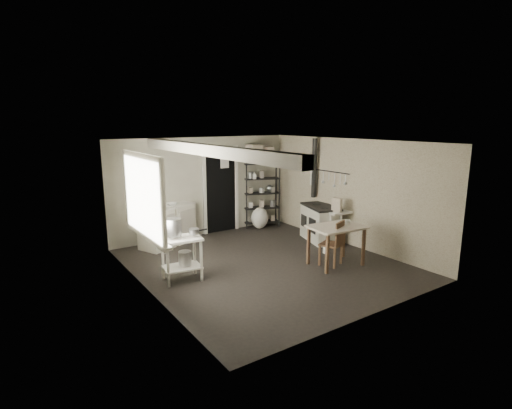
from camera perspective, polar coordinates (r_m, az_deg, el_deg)
floor at (r=7.67m, az=1.27°, el=-8.46°), size 5.00×5.00×0.00m
ceiling at (r=7.20m, az=1.36°, el=8.98°), size 5.00×5.00×0.00m
wall_back at (r=9.46m, az=-7.52°, el=2.56°), size 4.50×0.02×2.30m
wall_front at (r=5.57m, az=16.47°, el=-4.39°), size 4.50×0.02×2.30m
wall_left at (r=6.34m, az=-15.48°, el=-2.36°), size 0.02×5.00×2.30m
wall_right at (r=8.83m, az=13.30°, el=1.67°), size 0.02×5.00×2.30m
window at (r=6.47m, az=-15.98°, el=1.05°), size 0.12×1.76×1.28m
doorway at (r=9.67m, az=-5.03°, el=1.91°), size 0.96×0.10×2.08m
ceiling_beam at (r=6.58m, az=-7.25°, el=7.74°), size 0.18×5.00×0.18m
wallpaper_panel at (r=8.82m, az=13.26°, el=1.67°), size 0.01×5.00×2.30m
utensil_rail at (r=9.14m, az=10.39°, el=4.67°), size 0.06×1.20×0.44m
prep_table at (r=6.90m, az=-10.56°, el=-7.48°), size 0.71×0.56×0.75m
stockpot at (r=6.73m, az=-11.73°, el=-3.21°), size 0.31×0.31×0.29m
saucepan at (r=6.77m, az=-8.84°, el=-3.80°), size 0.19×0.19×0.09m
bucket at (r=6.92m, az=-10.12°, el=-7.53°), size 0.24×0.24×0.24m
base_cabinets at (r=8.90m, az=-12.52°, el=-2.76°), size 1.44×1.05×0.87m
mixing_bowl at (r=8.81m, az=-11.98°, el=0.43°), size 0.34×0.34×0.07m
counter_cup at (r=8.58m, az=-14.69°, el=0.10°), size 0.14×0.14×0.10m
shelf_rack at (r=10.11m, az=0.81°, el=2.10°), size 0.95×0.64×1.87m
shelf_jar at (r=9.86m, az=-0.24°, el=4.29°), size 0.11×0.11×0.19m
storage_box_a at (r=9.80m, az=-0.27°, el=8.04°), size 0.36×0.33×0.23m
storage_box_b at (r=10.08m, az=1.67°, el=8.03°), size 0.32×0.30×0.17m
stove at (r=9.12m, az=9.16°, el=-2.41°), size 0.84×1.14×0.80m
stovepipe at (r=9.37m, az=8.30°, el=5.16°), size 0.12×0.12×1.48m
side_ledge at (r=8.75m, az=11.82°, el=-3.17°), size 0.53×0.33×0.77m
oats_box at (r=8.60m, az=11.50°, el=0.54°), size 0.18×0.23×0.30m
work_table at (r=7.65m, az=11.35°, el=-5.74°), size 1.05×0.79×0.75m
table_cup at (r=7.67m, az=12.94°, el=-2.44°), size 0.11×0.11×0.09m
chair at (r=7.60m, az=10.66°, el=-4.99°), size 0.47×0.48×0.86m
flour_sack at (r=10.04m, az=0.53°, el=-2.10°), size 0.54×0.50×0.54m
floor_crock at (r=8.36m, az=9.97°, el=-6.35°), size 0.15×0.15×0.16m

